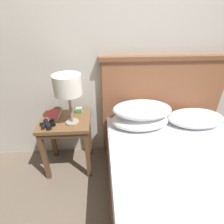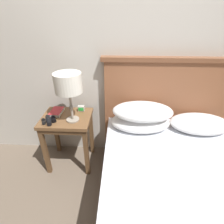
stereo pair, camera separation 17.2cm
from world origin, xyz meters
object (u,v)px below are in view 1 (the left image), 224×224
object	(u,v)px
nightstand	(66,128)
alarm_clock	(79,110)
table_lamp	(68,86)
book_on_nightstand	(54,115)
bed	(187,190)
binoculars_pair	(47,124)

from	to	relation	value
nightstand	alarm_clock	size ratio (longest dim) A/B	9.11
table_lamp	book_on_nightstand	xyz separation A→B (m)	(-0.21, 0.13, -0.37)
nightstand	bed	distance (m)	1.27
bed	nightstand	bearing A→B (deg)	148.42
bed	alarm_clock	world-z (taller)	bed
bed	book_on_nightstand	size ratio (longest dim) A/B	10.37
table_lamp	binoculars_pair	world-z (taller)	table_lamp
bed	alarm_clock	size ratio (longest dim) A/B	28.54
table_lamp	alarm_clock	world-z (taller)	table_lamp
bed	binoculars_pair	distance (m)	1.37
nightstand	binoculars_pair	world-z (taller)	binoculars_pair
book_on_nightstand	binoculars_pair	xyz separation A→B (m)	(-0.02, -0.18, 0.01)
alarm_clock	binoculars_pair	bearing A→B (deg)	-138.76
bed	book_on_nightstand	xyz separation A→B (m)	(-1.19, 0.72, 0.34)
table_lamp	book_on_nightstand	world-z (taller)	table_lamp
table_lamp	binoculars_pair	xyz separation A→B (m)	(-0.23, -0.05, -0.37)
nightstand	binoculars_pair	xyz separation A→B (m)	(-0.14, -0.11, 0.13)
binoculars_pair	alarm_clock	xyz separation A→B (m)	(0.28, 0.25, 0.01)
book_on_nightstand	binoculars_pair	bearing A→B (deg)	-96.18
alarm_clock	table_lamp	bearing A→B (deg)	-104.19
table_lamp	book_on_nightstand	bearing A→B (deg)	148.71
bed	table_lamp	world-z (taller)	bed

